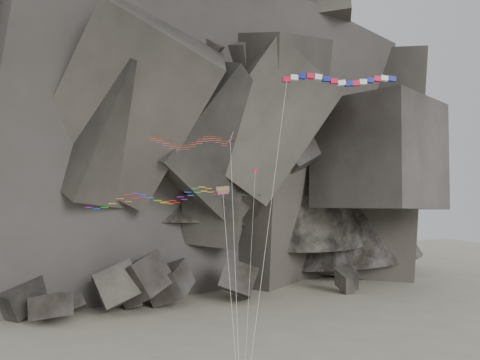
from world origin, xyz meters
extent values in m
cube|color=#47423F|center=(-6.88, 34.16, 3.01)|extent=(10.97, 10.25, 10.13)
cube|color=#47423F|center=(10.15, 36.44, 2.51)|extent=(8.68, 8.71, 8.12)
cube|color=#47423F|center=(31.90, 37.52, 1.92)|extent=(4.38, 5.22, 5.61)
cube|color=#47423F|center=(-20.96, 38.37, 1.16)|extent=(5.39, 5.11, 4.09)
cube|color=#47423F|center=(-17.18, 34.03, 1.04)|extent=(3.46, 3.92, 3.73)
cube|color=#47423F|center=(-2.14, 36.11, 2.37)|extent=(9.51, 8.92, 8.03)
cube|color=#47423F|center=(-10.73, 32.96, 2.87)|extent=(8.23, 7.47, 8.89)
cube|color=#47423F|center=(-8.12, 36.08, 1.32)|extent=(3.33, 2.98, 3.28)
cube|color=#47423F|center=(-20.17, 29.31, 1.69)|extent=(6.44, 6.40, 5.00)
cube|color=#47423F|center=(-25.39, 34.38, 2.15)|extent=(9.66, 9.91, 7.09)
cylinder|color=silver|center=(-0.77, -4.12, 13.10)|extent=(2.68, 14.54, 23.34)
cube|color=red|center=(6.12, 1.12, 30.95)|extent=(0.86, 0.64, 0.52)
cube|color=white|center=(6.93, 0.96, 31.16)|extent=(0.89, 0.65, 0.58)
cube|color=navy|center=(7.73, 0.76, 31.30)|extent=(0.92, 0.65, 0.62)
cube|color=red|center=(8.54, 0.52, 31.32)|extent=(0.92, 0.65, 0.62)
cube|color=white|center=(9.34, 0.29, 31.20)|extent=(0.90, 0.65, 0.59)
cube|color=navy|center=(10.15, 0.07, 31.00)|extent=(0.87, 0.64, 0.54)
cube|color=red|center=(10.95, -0.10, 30.78)|extent=(0.89, 0.65, 0.57)
cube|color=white|center=(11.75, -0.22, 30.61)|extent=(0.91, 0.65, 0.61)
cube|color=navy|center=(12.56, -0.29, 30.57)|extent=(0.92, 0.65, 0.62)
cube|color=red|center=(13.36, -0.33, 30.65)|extent=(0.91, 0.65, 0.60)
cube|color=white|center=(14.17, -0.35, 30.84)|extent=(0.88, 0.64, 0.55)
cube|color=navy|center=(14.97, -0.39, 31.06)|extent=(0.88, 0.64, 0.56)
cube|color=red|center=(15.77, -0.47, 31.25)|extent=(0.91, 0.65, 0.60)
cube|color=white|center=(16.58, -0.60, 31.33)|extent=(0.92, 0.65, 0.63)
cube|color=navy|center=(17.38, -0.78, 31.27)|extent=(0.91, 0.65, 0.61)
cylinder|color=silver|center=(2.02, -5.24, 16.20)|extent=(8.25, 12.32, 29.51)
cube|color=yellow|center=(-0.83, 0.63, 19.39)|extent=(1.37, 0.52, 0.75)
cube|color=#0CB219|center=(-0.83, 0.45, 19.11)|extent=(1.15, 0.37, 0.51)
cylinder|color=silver|center=(-1.46, -5.37, 10.42)|extent=(1.29, 12.03, 17.96)
cube|color=red|center=(3.66, 4.26, 21.52)|extent=(0.51, 0.11, 0.33)
cube|color=navy|center=(3.49, 4.27, 21.52)|extent=(0.19, 0.07, 0.34)
cylinder|color=silver|center=(0.78, -3.56, 11.48)|extent=(5.77, 15.65, 20.09)
camera|label=1|loc=(-10.96, -44.58, 18.72)|focal=35.00mm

